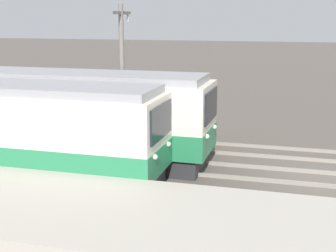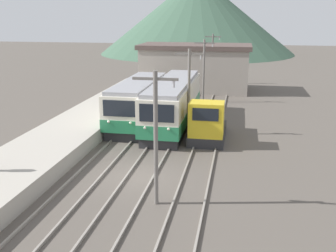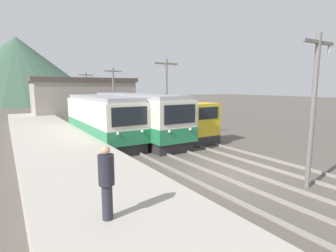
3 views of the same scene
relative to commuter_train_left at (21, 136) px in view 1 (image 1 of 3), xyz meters
The scene contains 8 objects.
ground_plane 10.87m from the commuter_train_left, 76.00° to the right, with size 200.00×200.00×0.00m, color #564F47.
track_left 10.54m from the commuter_train_left, 90.00° to the right, with size 1.54×60.00×0.14m.
track_center 10.91m from the commuter_train_left, 74.97° to the right, with size 1.54×60.00×0.14m.
track_right 12.03m from the commuter_train_left, 60.91° to the right, with size 1.54×60.00×0.14m.
commuter_train_left is the anchor object (origin of this frame).
commuter_train_center 2.80m from the commuter_train_left, ahead, with size 2.84×12.73×3.59m.
shunting_locomotive 6.59m from the commuter_train_left, 28.05° to the right, with size 2.40×5.13×3.00m.
catenary_mast_mid 5.15m from the commuter_train_left, 26.91° to the right, with size 2.00×0.20×6.21m.
Camera 1 is at (-16.51, 1.22, 5.68)m, focal length 50.00 mm.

